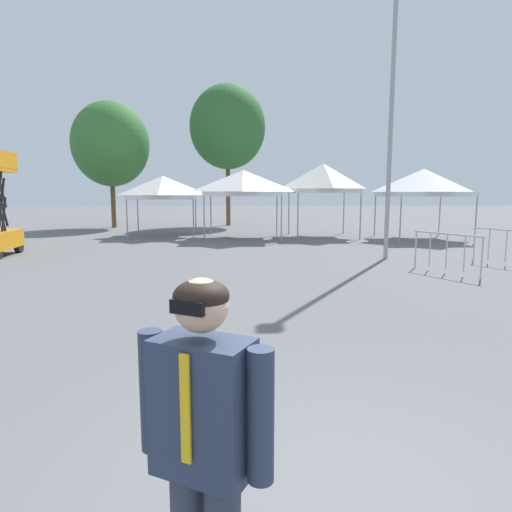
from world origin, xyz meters
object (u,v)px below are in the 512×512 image
(canopy_tent_behind_right, at_px, (163,188))
(crowd_barrier_by_lift, at_px, (447,245))
(tree_behind_tents_left, at_px, (228,127))
(crowd_barrier_near_person, at_px, (507,240))
(light_pole_opposite_side, at_px, (393,76))
(canopy_tent_behind_left, at_px, (424,183))
(person_foreground, at_px, (204,447))
(canopy_tent_right_of_center, at_px, (323,178))
(tree_behind_tents_center, at_px, (111,144))
(canopy_tent_left_of_center, at_px, (243,183))

(canopy_tent_behind_right, height_order, crowd_barrier_by_lift, canopy_tent_behind_right)
(tree_behind_tents_left, height_order, crowd_barrier_near_person, tree_behind_tents_left)
(light_pole_opposite_side, bearing_deg, canopy_tent_behind_left, 58.41)
(person_foreground, height_order, light_pole_opposite_side, light_pole_opposite_side)
(person_foreground, distance_m, crowd_barrier_by_lift, 11.22)
(tree_behind_tents_left, bearing_deg, crowd_barrier_near_person, -63.63)
(canopy_tent_right_of_center, relative_size, canopy_tent_behind_left, 1.00)
(canopy_tent_behind_right, bearing_deg, tree_behind_tents_left, 66.47)
(canopy_tent_right_of_center, bearing_deg, light_pole_opposite_side, -85.08)
(canopy_tent_behind_right, distance_m, canopy_tent_behind_left, 12.32)
(crowd_barrier_by_lift, bearing_deg, canopy_tent_behind_left, 71.00)
(canopy_tent_right_of_center, height_order, tree_behind_tents_center, tree_behind_tents_center)
(canopy_tent_left_of_center, distance_m, tree_behind_tents_center, 10.79)
(person_foreground, distance_m, crowd_barrier_near_person, 13.45)
(canopy_tent_left_of_center, bearing_deg, tree_behind_tents_center, 138.25)
(canopy_tent_behind_left, height_order, light_pole_opposite_side, light_pole_opposite_side)
(crowd_barrier_near_person, bearing_deg, person_foreground, -126.83)
(canopy_tent_left_of_center, relative_size, crowd_barrier_near_person, 1.93)
(tree_behind_tents_center, xyz_separation_m, crowd_barrier_near_person, (15.37, -15.28, -4.27))
(crowd_barrier_near_person, relative_size, crowd_barrier_by_lift, 1.00)
(light_pole_opposite_side, height_order, crowd_barrier_by_lift, light_pole_opposite_side)
(canopy_tent_behind_right, distance_m, crowd_barrier_near_person, 15.13)
(canopy_tent_behind_right, xyz_separation_m, tree_behind_tents_left, (3.09, 7.09, 3.91))
(canopy_tent_right_of_center, relative_size, tree_behind_tents_left, 0.39)
(tree_behind_tents_center, bearing_deg, tree_behind_tents_left, 12.62)
(canopy_tent_left_of_center, xyz_separation_m, canopy_tent_behind_left, (8.21, -0.67, 0.02))
(light_pole_opposite_side, distance_m, crowd_barrier_by_lift, 5.68)
(canopy_tent_behind_left, height_order, tree_behind_tents_center, tree_behind_tents_center)
(person_foreground, relative_size, tree_behind_tents_center, 0.24)
(canopy_tent_behind_right, xyz_separation_m, person_foreground, (3.38, -20.53, -1.34))
(tree_behind_tents_center, bearing_deg, canopy_tent_behind_left, -25.53)
(canopy_tent_left_of_center, xyz_separation_m, tree_behind_tents_left, (-0.83, 8.57, 3.72))
(canopy_tent_right_of_center, xyz_separation_m, tree_behind_tents_center, (-11.70, 6.30, 2.21))
(tree_behind_tents_left, bearing_deg, tree_behind_tents_center, -167.38)
(canopy_tent_behind_left, relative_size, crowd_barrier_near_person, 1.88)
(crowd_barrier_near_person, bearing_deg, tree_behind_tents_left, 116.37)
(person_foreground, bearing_deg, canopy_tent_behind_right, 99.35)
(crowd_barrier_by_lift, bearing_deg, tree_behind_tents_left, 108.53)
(tree_behind_tents_center, height_order, crowd_barrier_by_lift, tree_behind_tents_center)
(canopy_tent_behind_right, height_order, crowd_barrier_near_person, canopy_tent_behind_right)
(canopy_tent_behind_right, bearing_deg, tree_behind_tents_center, 125.41)
(canopy_tent_behind_left, bearing_deg, tree_behind_tents_center, 154.47)
(canopy_tent_behind_right, xyz_separation_m, crowd_barrier_near_person, (11.44, -9.76, -1.63))
(canopy_tent_behind_right, distance_m, canopy_tent_left_of_center, 4.19)
(person_foreground, xyz_separation_m, light_pole_opposite_side, (5.03, 12.34, 4.66))
(tree_behind_tents_center, height_order, crowd_barrier_near_person, tree_behind_tents_center)
(canopy_tent_left_of_center, height_order, tree_behind_tents_center, tree_behind_tents_center)
(canopy_tent_behind_right, height_order, tree_behind_tents_left, tree_behind_tents_left)
(canopy_tent_behind_left, bearing_deg, crowd_barrier_by_lift, -109.00)
(light_pole_opposite_side, bearing_deg, canopy_tent_left_of_center, 123.85)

